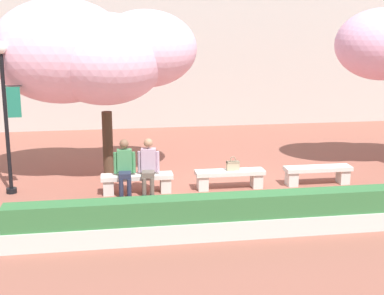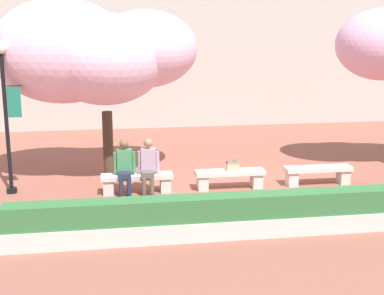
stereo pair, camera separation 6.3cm
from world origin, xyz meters
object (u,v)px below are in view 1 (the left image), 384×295
at_px(stone_bench_near_west, 230,176).
at_px(lamp_post_with_banner, 5,103).
at_px(stone_bench_west_end, 137,181).
at_px(stone_bench_center, 318,172).
at_px(person_seated_left, 125,165).
at_px(person_seated_right, 148,164).
at_px(cherry_tree_main, 95,54).
at_px(handbag, 233,165).

height_order(stone_bench_near_west, lamp_post_with_banner, lamp_post_with_banner).
bearing_deg(stone_bench_west_end, stone_bench_center, 0.00).
distance_m(stone_bench_center, person_seated_left, 4.75).
xyz_separation_m(stone_bench_near_west, stone_bench_center, (2.22, 0.00, 0.00)).
bearing_deg(stone_bench_near_west, lamp_post_with_banner, 174.87).
distance_m(stone_bench_near_west, lamp_post_with_banner, 5.46).
bearing_deg(person_seated_right, stone_bench_near_west, 1.55).
bearing_deg(lamp_post_with_banner, cherry_tree_main, 28.81).
bearing_deg(person_seated_left, stone_bench_center, 0.65).
relative_size(stone_bench_near_west, lamp_post_with_banner, 0.48).
height_order(stone_bench_west_end, lamp_post_with_banner, lamp_post_with_banner).
height_order(stone_bench_center, cherry_tree_main, cherry_tree_main).
relative_size(stone_bench_near_west, cherry_tree_main, 0.33).
bearing_deg(person_seated_left, cherry_tree_main, 109.88).
bearing_deg(lamp_post_with_banner, stone_bench_west_end, -9.01).
distance_m(stone_bench_west_end, person_seated_left, 0.49).
distance_m(stone_bench_center, handbag, 2.17).
relative_size(stone_bench_west_end, person_seated_left, 1.30).
height_order(stone_bench_center, person_seated_right, person_seated_right).
distance_m(handbag, cherry_tree_main, 4.38).
distance_m(stone_bench_near_west, stone_bench_center, 2.22).
distance_m(stone_bench_center, lamp_post_with_banner, 7.59).
bearing_deg(handbag, stone_bench_west_end, -180.00).
xyz_separation_m(stone_bench_near_west, person_seated_left, (-2.50, -0.05, 0.40)).
distance_m(stone_bench_west_end, handbag, 2.31).
bearing_deg(person_seated_left, handbag, 1.19).
relative_size(person_seated_left, cherry_tree_main, 0.25).
relative_size(stone_bench_west_end, lamp_post_with_banner, 0.48).
xyz_separation_m(stone_bench_near_west, handbag, (0.07, 0.00, 0.28)).
bearing_deg(person_seated_right, stone_bench_center, 0.73).
height_order(stone_bench_near_west, person_seated_right, person_seated_right).
bearing_deg(stone_bench_west_end, handbag, 0.00).
xyz_separation_m(person_seated_left, handbag, (2.57, 0.05, -0.12)).
distance_m(stone_bench_near_west, cherry_tree_main, 4.50).
bearing_deg(person_seated_left, lamp_post_with_banner, 168.91).
bearing_deg(stone_bench_center, handbag, 180.00).
bearing_deg(cherry_tree_main, person_seated_left, -70.12).
height_order(stone_bench_west_end, stone_bench_center, same).
xyz_separation_m(cherry_tree_main, lamp_post_with_banner, (-2.03, -1.12, -1.04)).
relative_size(handbag, cherry_tree_main, 0.07).
xyz_separation_m(stone_bench_west_end, person_seated_right, (0.27, -0.05, 0.40)).
height_order(person_seated_left, lamp_post_with_banner, lamp_post_with_banner).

